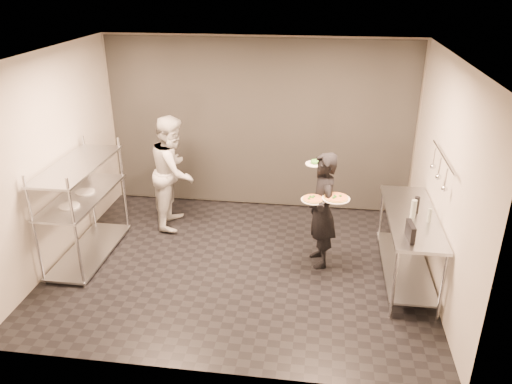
# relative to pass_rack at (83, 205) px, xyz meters

# --- Properties ---
(room_shell) EXTENTS (5.00, 4.00, 2.80)m
(room_shell) POSITION_rel_pass_rack_xyz_m (2.15, 1.18, 0.63)
(room_shell) COLOR black
(room_shell) RESTS_ON ground
(pass_rack) EXTENTS (0.60, 1.60, 1.50)m
(pass_rack) POSITION_rel_pass_rack_xyz_m (0.00, 0.00, 0.00)
(pass_rack) COLOR #B9BAC0
(pass_rack) RESTS_ON ground
(prep_counter) EXTENTS (0.60, 1.80, 0.92)m
(prep_counter) POSITION_rel_pass_rack_xyz_m (4.33, 0.00, -0.14)
(prep_counter) COLOR #B9BAC0
(prep_counter) RESTS_ON ground
(utensil_rail) EXTENTS (0.07, 1.20, 0.31)m
(utensil_rail) POSITION_rel_pass_rack_xyz_m (4.58, 0.00, 0.78)
(utensil_rail) COLOR #B9BAC0
(utensil_rail) RESTS_ON room_shell
(waiter) EXTENTS (0.53, 0.66, 1.59)m
(waiter) POSITION_rel_pass_rack_xyz_m (3.22, 0.23, 0.03)
(waiter) COLOR black
(waiter) RESTS_ON ground
(chef) EXTENTS (0.71, 0.89, 1.75)m
(chef) POSITION_rel_pass_rack_xyz_m (0.95, 1.10, 0.11)
(chef) COLOR beige
(chef) RESTS_ON ground
(pizza_plate_near) EXTENTS (0.31, 0.31, 0.05)m
(pizza_plate_near) POSITION_rel_pass_rack_xyz_m (3.10, 0.04, 0.27)
(pizza_plate_near) COLOR white
(pizza_plate_near) RESTS_ON waiter
(pizza_plate_far) EXTENTS (0.35, 0.35, 0.05)m
(pizza_plate_far) POSITION_rel_pass_rack_xyz_m (3.39, 0.04, 0.30)
(pizza_plate_far) COLOR white
(pizza_plate_far) RESTS_ON waiter
(salad_plate) EXTENTS (0.26, 0.26, 0.07)m
(salad_plate) POSITION_rel_pass_rack_xyz_m (3.10, 0.53, 0.58)
(salad_plate) COLOR white
(salad_plate) RESTS_ON waiter
(pos_monitor) EXTENTS (0.08, 0.27, 0.19)m
(pos_monitor) POSITION_rel_pass_rack_xyz_m (4.21, -0.62, 0.25)
(pos_monitor) COLOR black
(pos_monitor) RESTS_ON prep_counter
(bottle_green) EXTENTS (0.07, 0.07, 0.24)m
(bottle_green) POSITION_rel_pass_rack_xyz_m (4.32, -0.09, 0.27)
(bottle_green) COLOR gray
(bottle_green) RESTS_ON prep_counter
(bottle_clear) EXTENTS (0.05, 0.05, 0.18)m
(bottle_clear) POSITION_rel_pass_rack_xyz_m (4.50, -0.16, 0.24)
(bottle_clear) COLOR gray
(bottle_clear) RESTS_ON prep_counter
(bottle_dark) EXTENTS (0.06, 0.06, 0.22)m
(bottle_dark) POSITION_rel_pass_rack_xyz_m (4.38, 0.06, 0.26)
(bottle_dark) COLOR black
(bottle_dark) RESTS_ON prep_counter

